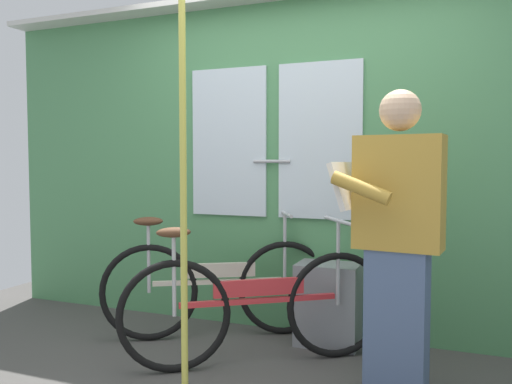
% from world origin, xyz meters
% --- Properties ---
extents(train_door_wall, '(5.05, 0.28, 2.43)m').
position_xyz_m(train_door_wall, '(-0.01, 1.13, 1.26)').
color(train_door_wall, '#4C8C56').
rests_on(train_door_wall, ground_plane).
extents(bicycle_near_door, '(1.41, 1.00, 0.88)m').
position_xyz_m(bicycle_near_door, '(-0.06, 0.42, 0.36)').
color(bicycle_near_door, black).
rests_on(bicycle_near_door, ground_plane).
extents(bicycle_leaning_behind, '(1.43, 0.85, 0.88)m').
position_xyz_m(bicycle_leaning_behind, '(-0.50, 0.77, 0.36)').
color(bicycle_leaning_behind, black).
rests_on(bicycle_leaning_behind, ground_plane).
extents(passenger_reading_newspaper, '(0.58, 0.50, 1.60)m').
position_xyz_m(passenger_reading_newspaper, '(0.77, 0.28, 0.85)').
color(passenger_reading_newspaper, slate).
rests_on(passenger_reading_newspaper, ground_plane).
extents(trash_bin_by_wall, '(0.42, 0.28, 0.55)m').
position_xyz_m(trash_bin_by_wall, '(0.26, 0.92, 0.28)').
color(trash_bin_by_wall, gray).
rests_on(trash_bin_by_wall, ground_plane).
extents(handrail_pole, '(0.04, 0.04, 2.39)m').
position_xyz_m(handrail_pole, '(-0.26, -0.12, 1.19)').
color(handrail_pole, '#C6C14C').
rests_on(handrail_pole, ground_plane).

